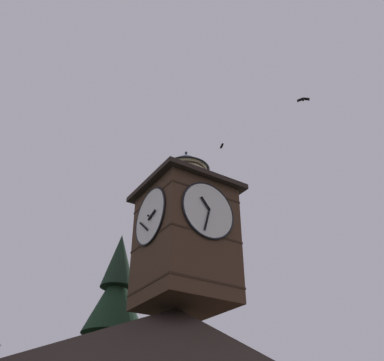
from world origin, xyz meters
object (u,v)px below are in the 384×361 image
object	(u,v)px
moon	(178,355)
flying_bird_low	(222,146)
flying_bird_high	(303,99)
clock_tower	(185,233)
pine_tree_behind	(110,360)

from	to	relation	value
moon	flying_bird_low	size ratio (longest dim) A/B	3.09
flying_bird_low	flying_bird_high	bearing A→B (deg)	83.13
clock_tower	pine_tree_behind	world-z (taller)	clock_tower
clock_tower	moon	xyz separation A→B (m)	(-15.17, -25.61, -0.51)
pine_tree_behind	flying_bird_high	distance (m)	17.03
pine_tree_behind	flying_bird_low	distance (m)	15.90
clock_tower	flying_bird_high	distance (m)	9.50
moon	flying_bird_high	size ratio (longest dim) A/B	3.22
clock_tower	flying_bird_low	xyz separation A→B (m)	(-5.25, -3.58, 9.59)
moon	flying_bird_high	distance (m)	33.31
pine_tree_behind	flying_bird_low	size ratio (longest dim) A/B	20.45
moon	pine_tree_behind	bearing A→B (deg)	50.77
clock_tower	flying_bird_high	world-z (taller)	flying_bird_high
pine_tree_behind	flying_bird_low	world-z (taller)	flying_bird_low
clock_tower	pine_tree_behind	distance (m)	8.00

